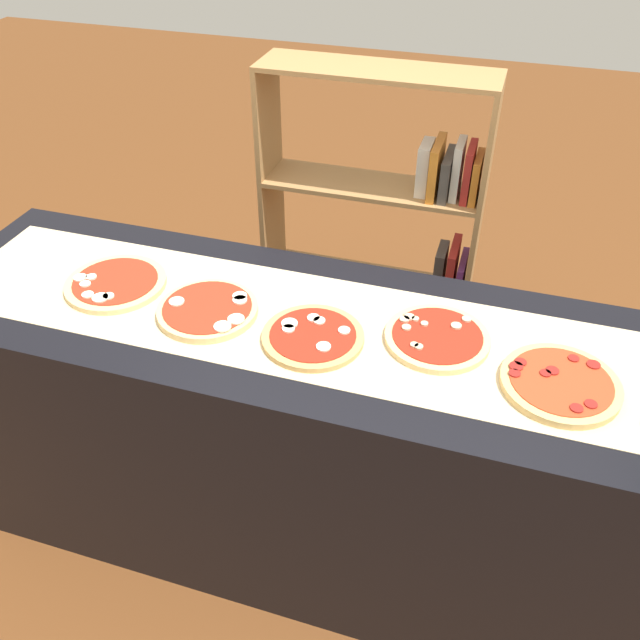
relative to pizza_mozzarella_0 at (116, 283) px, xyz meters
name	(u,v)px	position (x,y,z in m)	size (l,w,h in m)	color
ground_plane	(320,532)	(0.64, 0.00, -0.97)	(12.00, 12.00, 0.00)	brown
counter	(320,443)	(0.64, 0.00, -0.49)	(2.38, 0.69, 0.96)	black
parchment_paper	(320,325)	(0.64, 0.00, -0.01)	(2.23, 0.46, 0.00)	beige
pizza_mozzarella_0	(116,283)	(0.00, 0.00, 0.00)	(0.30, 0.30, 0.03)	#E5C17F
pizza_mozzarella_1	(208,310)	(0.32, -0.04, 0.00)	(0.28, 0.28, 0.03)	#E5C17F
pizza_mozzarella_2	(313,336)	(0.64, -0.07, 0.00)	(0.28, 0.28, 0.02)	tan
pizza_mushroom_3	(437,337)	(0.96, 0.03, 0.00)	(0.28, 0.28, 0.03)	#E5C17F
pizza_pepperoni_4	(560,384)	(1.28, -0.06, 0.00)	(0.29, 0.29, 0.03)	#DBB26B
bookshelf	(395,248)	(0.66, 0.97, -0.33)	(0.88, 0.26, 1.36)	#A87A47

